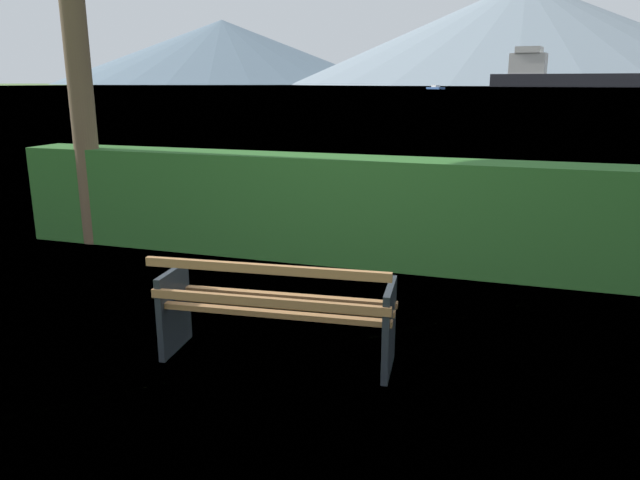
{
  "coord_description": "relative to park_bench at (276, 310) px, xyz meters",
  "views": [
    {
      "loc": [
        1.65,
        -4.07,
        2.12
      ],
      "look_at": [
        0.0,
        1.07,
        0.7
      ],
      "focal_mm": 33.87,
      "sensor_mm": 36.0,
      "label": 1
    }
  ],
  "objects": [
    {
      "name": "ground_plane",
      "position": [
        -0.01,
        0.06,
        -0.43
      ],
      "size": [
        1400.0,
        1400.0,
        0.0
      ],
      "primitive_type": "plane",
      "color": "#4C6B33"
    },
    {
      "name": "water_surface",
      "position": [
        -0.01,
        308.05,
        -0.43
      ],
      "size": [
        620.0,
        620.0,
        0.0
      ],
      "primitive_type": "plane",
      "color": "#6B8EA3",
      "rests_on": "ground_plane"
    },
    {
      "name": "sailboat_mid",
      "position": [
        -22.92,
        187.72,
        -0.0
      ],
      "size": [
        6.12,
        6.36,
        1.22
      ],
      "color": "#335693",
      "rests_on": "water_surface"
    },
    {
      "name": "distant_hills",
      "position": [
        -52.52,
        544.6,
        35.6
      ],
      "size": [
        756.11,
        388.71,
        79.65
      ],
      "color": "slate",
      "rests_on": "ground_plane"
    },
    {
      "name": "park_bench",
      "position": [
        0.0,
        0.0,
        0.0
      ],
      "size": [
        1.86,
        0.73,
        0.87
      ],
      "color": "olive",
      "rests_on": "ground_plane"
    },
    {
      "name": "hedge_row",
      "position": [
        -0.01,
        2.82,
        0.2
      ],
      "size": [
        9.19,
        0.62,
        1.27
      ],
      "primitive_type": "cube",
      "color": "#285B23",
      "rests_on": "ground_plane"
    },
    {
      "name": "cargo_ship_large",
      "position": [
        24.98,
        294.69,
        4.5
      ],
      "size": [
        87.02,
        25.6,
        17.62
      ],
      "color": "#232328",
      "rests_on": "water_surface"
    }
  ]
}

